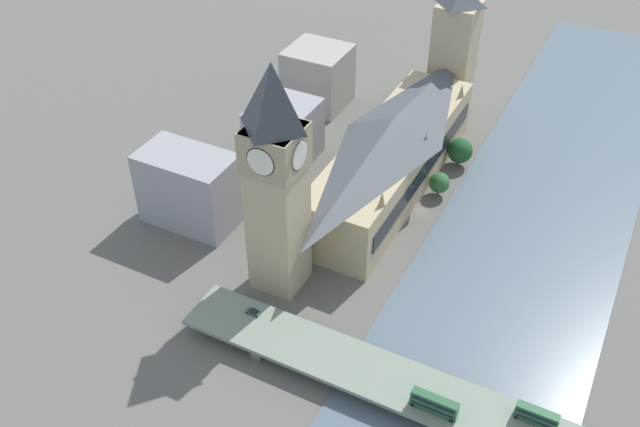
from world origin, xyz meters
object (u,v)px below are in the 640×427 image
(parliament_hall, at_px, (393,153))
(double_decker_bus_mid, at_px, (537,416))
(clock_tower, at_px, (276,177))
(victoria_tower, at_px, (454,52))
(double_decker_bus_lead, at_px, (434,403))
(car_northbound_tail, at_px, (253,312))
(road_bridge, at_px, (452,406))

(parliament_hall, bearing_deg, double_decker_bus_mid, 131.88)
(clock_tower, bearing_deg, double_decker_bus_mid, 166.77)
(parliament_hall, height_order, clock_tower, clock_tower)
(victoria_tower, xyz_separation_m, double_decker_bus_lead, (-47.50, 146.67, -18.57))
(car_northbound_tail, bearing_deg, double_decker_bus_lead, 172.33)
(clock_tower, distance_m, victoria_tower, 120.55)
(victoria_tower, relative_size, double_decker_bus_mid, 5.41)
(victoria_tower, bearing_deg, double_decker_bus_mid, 116.94)
(double_decker_bus_lead, bearing_deg, car_northbound_tail, -7.67)
(road_bridge, height_order, car_northbound_tail, car_northbound_tail)
(clock_tower, height_order, road_bridge, clock_tower)
(clock_tower, relative_size, victoria_tower, 1.28)
(victoria_tower, distance_m, double_decker_bus_mid, 156.56)
(parliament_hall, bearing_deg, road_bridge, 121.73)
(road_bridge, bearing_deg, clock_tower, -20.46)
(double_decker_bus_lead, distance_m, car_northbound_tail, 56.43)
(car_northbound_tail, bearing_deg, double_decker_bus_mid, -179.57)
(road_bridge, bearing_deg, double_decker_bus_lead, 49.01)
(double_decker_bus_mid, bearing_deg, clock_tower, -13.23)
(clock_tower, xyz_separation_m, victoria_tower, (-10.94, -119.43, -12.13))
(parliament_hall, bearing_deg, clock_tower, 79.51)
(car_northbound_tail, bearing_deg, victoria_tower, -93.44)
(clock_tower, distance_m, double_decker_bus_mid, 89.12)
(victoria_tower, xyz_separation_m, car_northbound_tail, (8.38, 139.14, -20.72))
(clock_tower, height_order, victoria_tower, clock_tower)
(double_decker_bus_lead, xyz_separation_m, double_decker_bus_mid, (-22.90, -8.12, -0.27))
(car_northbound_tail, bearing_deg, clock_tower, -82.58)
(clock_tower, relative_size, double_decker_bus_mid, 6.91)
(clock_tower, xyz_separation_m, road_bridge, (-62.01, 23.14, -34.45))
(double_decker_bus_lead, bearing_deg, road_bridge, -130.99)
(clock_tower, height_order, car_northbound_tail, clock_tower)
(double_decker_bus_lead, bearing_deg, victoria_tower, -72.05)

